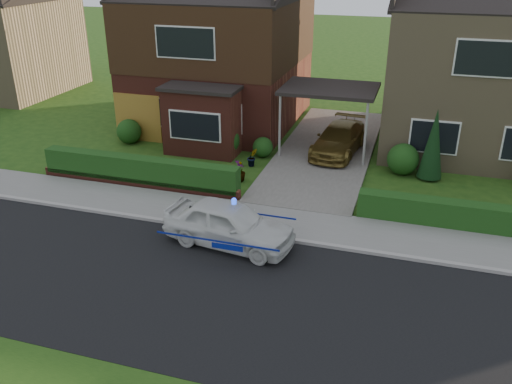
% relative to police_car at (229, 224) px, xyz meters
% --- Properties ---
extents(ground, '(120.00, 120.00, 0.00)m').
position_rel_police_car_xyz_m(ground, '(1.30, -2.40, -0.66)').
color(ground, '#1D4412').
rests_on(ground, ground).
extents(road, '(60.00, 6.00, 0.02)m').
position_rel_police_car_xyz_m(road, '(1.30, -2.40, -0.66)').
color(road, black).
rests_on(road, ground).
extents(kerb, '(60.00, 0.16, 0.12)m').
position_rel_police_car_xyz_m(kerb, '(1.30, 0.65, -0.60)').
color(kerb, '#9E9993').
rests_on(kerb, ground).
extents(sidewalk, '(60.00, 2.00, 0.10)m').
position_rel_police_car_xyz_m(sidewalk, '(1.30, 1.70, -0.61)').
color(sidewalk, slate).
rests_on(sidewalk, ground).
extents(driveway, '(3.80, 12.00, 0.12)m').
position_rel_police_car_xyz_m(driveway, '(1.30, 8.60, -0.60)').
color(driveway, '#666059').
rests_on(driveway, ground).
extents(house_left, '(7.50, 9.53, 7.25)m').
position_rel_police_car_xyz_m(house_left, '(-4.49, 11.50, 3.15)').
color(house_left, maroon).
rests_on(house_left, ground).
extents(house_right, '(7.50, 8.06, 7.25)m').
position_rel_police_car_xyz_m(house_right, '(7.10, 11.59, 3.01)').
color(house_right, '#96815C').
rests_on(house_right, ground).
extents(carport_link, '(3.80, 3.00, 2.77)m').
position_rel_police_car_xyz_m(carport_link, '(1.30, 8.55, 2.00)').
color(carport_link, black).
rests_on(carport_link, ground).
extents(garage_door, '(2.20, 0.10, 2.10)m').
position_rel_police_car_xyz_m(garage_door, '(-6.95, 7.56, 0.39)').
color(garage_door, olive).
rests_on(garage_door, ground).
extents(dwarf_wall, '(7.70, 0.25, 0.36)m').
position_rel_police_car_xyz_m(dwarf_wall, '(-4.50, 2.90, -0.48)').
color(dwarf_wall, maroon).
rests_on(dwarf_wall, ground).
extents(hedge_left, '(7.50, 0.55, 0.90)m').
position_rel_police_car_xyz_m(hedge_left, '(-4.50, 3.05, -0.66)').
color(hedge_left, '#173410').
rests_on(hedge_left, ground).
extents(hedge_right, '(7.50, 0.55, 0.80)m').
position_rel_police_car_xyz_m(hedge_right, '(7.10, 2.95, -0.66)').
color(hedge_right, '#173410').
rests_on(hedge_right, ground).
extents(shrub_left_far, '(1.08, 1.08, 1.08)m').
position_rel_police_car_xyz_m(shrub_left_far, '(-7.20, 7.10, -0.12)').
color(shrub_left_far, '#173410').
rests_on(shrub_left_far, ground).
extents(shrub_left_mid, '(1.32, 1.32, 1.32)m').
position_rel_police_car_xyz_m(shrub_left_mid, '(-2.70, 6.90, 0.00)').
color(shrub_left_mid, '#173410').
rests_on(shrub_left_mid, ground).
extents(shrub_left_near, '(0.84, 0.84, 0.84)m').
position_rel_police_car_xyz_m(shrub_left_near, '(-1.10, 7.20, -0.24)').
color(shrub_left_near, '#173410').
rests_on(shrub_left_near, ground).
extents(shrub_right_near, '(1.20, 1.20, 1.20)m').
position_rel_police_car_xyz_m(shrub_right_near, '(4.50, 7.00, -0.06)').
color(shrub_right_near, '#173410').
rests_on(shrub_right_near, ground).
extents(conifer_a, '(0.90, 0.90, 2.60)m').
position_rel_police_car_xyz_m(conifer_a, '(5.50, 6.80, 0.64)').
color(conifer_a, black).
rests_on(conifer_a, ground).
extents(neighbour_left, '(6.50, 7.00, 5.20)m').
position_rel_police_car_xyz_m(neighbour_left, '(-18.70, 13.60, 1.94)').
color(neighbour_left, '#96815C').
rests_on(neighbour_left, ground).
extents(police_car, '(3.55, 4.03, 1.48)m').
position_rel_police_car_xyz_m(police_car, '(0.00, 0.00, 0.00)').
color(police_car, silver).
rests_on(police_car, ground).
extents(driveway_car, '(2.07, 4.17, 1.17)m').
position_rel_police_car_xyz_m(driveway_car, '(1.84, 8.31, 0.05)').
color(driveway_car, brown).
rests_on(driveway_car, driveway).
extents(potted_plant_a, '(0.42, 0.34, 0.70)m').
position_rel_police_car_xyz_m(potted_plant_a, '(-7.70, 3.70, -0.30)').
color(potted_plant_a, gray).
rests_on(potted_plant_a, ground).
extents(potted_plant_b, '(0.52, 0.50, 0.73)m').
position_rel_police_car_xyz_m(potted_plant_b, '(-1.20, 6.06, -0.29)').
color(potted_plant_b, gray).
rests_on(potted_plant_b, ground).
extents(potted_plant_c, '(0.54, 0.54, 0.79)m').
position_rel_police_car_xyz_m(potted_plant_c, '(-1.20, 4.49, -0.26)').
color(potted_plant_c, gray).
rests_on(potted_plant_c, ground).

